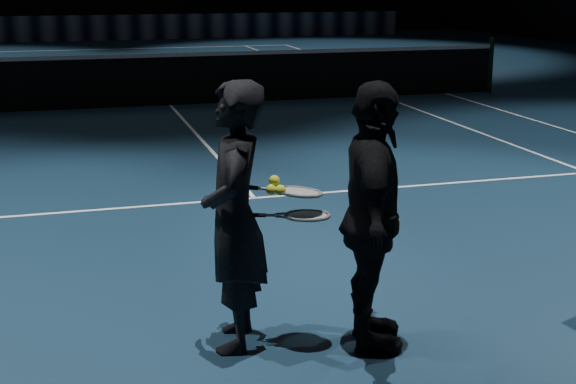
% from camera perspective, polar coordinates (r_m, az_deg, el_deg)
% --- Properties ---
extents(floor, '(36.00, 36.00, 0.00)m').
position_cam_1_polar(floor, '(14.68, -8.32, 6.06)').
color(floor, '#0D2431').
rests_on(floor, ground).
extents(court_lines, '(10.98, 23.78, 0.01)m').
position_cam_1_polar(court_lines, '(14.68, -8.32, 6.07)').
color(court_lines, white).
rests_on(court_lines, floor).
extents(net_post_right, '(0.10, 0.10, 1.10)m').
position_cam_1_polar(net_post_right, '(16.68, 14.20, 8.76)').
color(net_post_right, black).
rests_on(net_post_right, floor).
extents(net_mesh, '(12.80, 0.02, 0.86)m').
position_cam_1_polar(net_mesh, '(14.61, -8.39, 7.80)').
color(net_mesh, black).
rests_on(net_mesh, floor).
extents(net_tape, '(12.80, 0.03, 0.07)m').
position_cam_1_polar(net_tape, '(14.56, -8.46, 9.61)').
color(net_tape, white).
rests_on(net_tape, net_mesh).
extents(sponsor_backdrop, '(22.00, 0.15, 0.90)m').
position_cam_1_polar(sponsor_backdrop, '(29.99, -12.48, 11.34)').
color(sponsor_backdrop, black).
rests_on(sponsor_backdrop, floor).
extents(player_a, '(0.55, 0.70, 1.70)m').
position_cam_1_polar(player_a, '(4.96, -3.83, -1.81)').
color(player_a, black).
rests_on(player_a, floor).
extents(player_b, '(0.69, 1.07, 1.70)m').
position_cam_1_polar(player_b, '(4.95, 6.01, -1.88)').
color(player_b, black).
rests_on(player_b, floor).
extents(racket_lower, '(0.71, 0.41, 0.03)m').
position_cam_1_polar(racket_lower, '(4.93, 1.38, -1.68)').
color(racket_lower, black).
rests_on(racket_lower, player_a).
extents(racket_upper, '(0.71, 0.37, 0.10)m').
position_cam_1_polar(racket_upper, '(4.93, 0.81, 0.01)').
color(racket_upper, black).
rests_on(racket_upper, player_b).
extents(tennis_balls, '(0.12, 0.10, 0.12)m').
position_cam_1_polar(tennis_balls, '(4.89, -0.89, 0.35)').
color(tennis_balls, yellow).
rests_on(tennis_balls, racket_upper).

